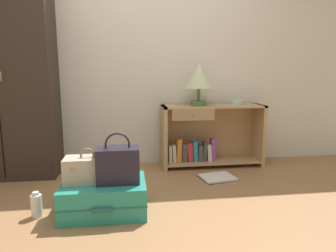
{
  "coord_description": "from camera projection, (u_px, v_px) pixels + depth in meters",
  "views": [
    {
      "loc": [
        -0.14,
        -1.95,
        1.04
      ],
      "look_at": [
        0.24,
        0.79,
        0.55
      ],
      "focal_mm": 31.85,
      "sensor_mm": 36.0,
      "label": 1
    }
  ],
  "objects": [
    {
      "name": "suitcase_large",
      "position": [
        104.0,
        196.0,
        2.27
      ],
      "size": [
        0.63,
        0.5,
        0.24
      ],
      "color": "teal",
      "rests_on": "ground_plane"
    },
    {
      "name": "back_wall",
      "position": [
        138.0,
        50.0,
        3.34
      ],
      "size": [
        6.4,
        0.1,
        2.6
      ],
      "primitive_type": "cube",
      "color": "silver",
      "rests_on": "ground_plane"
    },
    {
      "name": "wardrobe",
      "position": [
        5.0,
        76.0,
        2.92
      ],
      "size": [
        0.92,
        0.47,
        2.03
      ],
      "color": "#33261E",
      "rests_on": "ground_plane"
    },
    {
      "name": "ground_plane",
      "position": [
        150.0,
        223.0,
        2.1
      ],
      "size": [
        9.0,
        9.0,
        0.0
      ],
      "primitive_type": "plane",
      "color": "#9E7047"
    },
    {
      "name": "bowl",
      "position": [
        237.0,
        102.0,
        3.36
      ],
      "size": [
        0.15,
        0.15,
        0.05
      ],
      "primitive_type": "cylinder",
      "color": "silver",
      "rests_on": "bookshelf"
    },
    {
      "name": "table_lamp",
      "position": [
        199.0,
        77.0,
        3.22
      ],
      "size": [
        0.31,
        0.31,
        0.46
      ],
      "color": "#4C7542",
      "rests_on": "bookshelf"
    },
    {
      "name": "open_book_on_floor",
      "position": [
        217.0,
        177.0,
        2.99
      ],
      "size": [
        0.39,
        0.35,
        0.02
      ],
      "color": "white",
      "rests_on": "ground_plane"
    },
    {
      "name": "train_case",
      "position": [
        88.0,
        169.0,
        2.22
      ],
      "size": [
        0.34,
        0.2,
        0.26
      ],
      "color": "#B7A88E",
      "rests_on": "suitcase_large"
    },
    {
      "name": "handbag",
      "position": [
        118.0,
        164.0,
        2.2
      ],
      "size": [
        0.31,
        0.19,
        0.38
      ],
      "color": "#231E2D",
      "rests_on": "suitcase_large"
    },
    {
      "name": "bookshelf",
      "position": [
        208.0,
        136.0,
        3.38
      ],
      "size": [
        1.14,
        0.35,
        0.69
      ],
      "color": "tan",
      "rests_on": "ground_plane"
    },
    {
      "name": "bottle",
      "position": [
        37.0,
        205.0,
        2.18
      ],
      "size": [
        0.08,
        0.08,
        0.19
      ],
      "color": "white",
      "rests_on": "ground_plane"
    }
  ]
}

